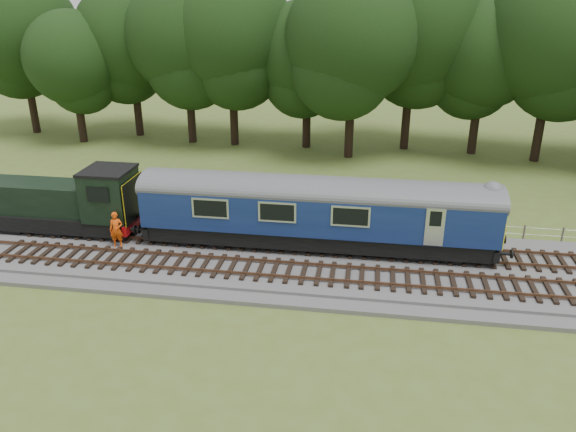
# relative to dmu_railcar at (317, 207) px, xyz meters

# --- Properties ---
(ground) EXTENTS (120.00, 120.00, 0.00)m
(ground) POSITION_rel_dmu_railcar_xyz_m (1.13, -1.40, -2.61)
(ground) COLOR #576826
(ground) RESTS_ON ground
(ballast) EXTENTS (70.00, 7.00, 0.35)m
(ballast) POSITION_rel_dmu_railcar_xyz_m (1.13, -1.40, -2.43)
(ballast) COLOR #4C4C4F
(ballast) RESTS_ON ground
(track_north) EXTENTS (67.20, 2.40, 0.21)m
(track_north) POSITION_rel_dmu_railcar_xyz_m (1.13, -0.00, -2.19)
(track_north) COLOR black
(track_north) RESTS_ON ballast
(track_south) EXTENTS (67.20, 2.40, 0.21)m
(track_south) POSITION_rel_dmu_railcar_xyz_m (1.13, -3.00, -2.19)
(track_south) COLOR black
(track_south) RESTS_ON ballast
(fence) EXTENTS (64.00, 0.12, 1.00)m
(fence) POSITION_rel_dmu_railcar_xyz_m (1.13, 3.10, -2.61)
(fence) COLOR #6B6054
(fence) RESTS_ON ground
(tree_line) EXTENTS (70.00, 8.00, 18.00)m
(tree_line) POSITION_rel_dmu_railcar_xyz_m (1.13, 20.60, -2.61)
(tree_line) COLOR black
(tree_line) RESTS_ON ground
(dmu_railcar) EXTENTS (18.05, 2.86, 3.88)m
(dmu_railcar) POSITION_rel_dmu_railcar_xyz_m (0.00, 0.00, 0.00)
(dmu_railcar) COLOR black
(dmu_railcar) RESTS_ON ground
(shunter_loco) EXTENTS (8.91, 2.60, 3.38)m
(shunter_loco) POSITION_rel_dmu_railcar_xyz_m (-13.93, 0.00, -0.63)
(shunter_loco) COLOR black
(shunter_loco) RESTS_ON ground
(worker) EXTENTS (0.78, 0.59, 1.92)m
(worker) POSITION_rel_dmu_railcar_xyz_m (-10.31, -1.56, -1.30)
(worker) COLOR #FF530D
(worker) RESTS_ON ballast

